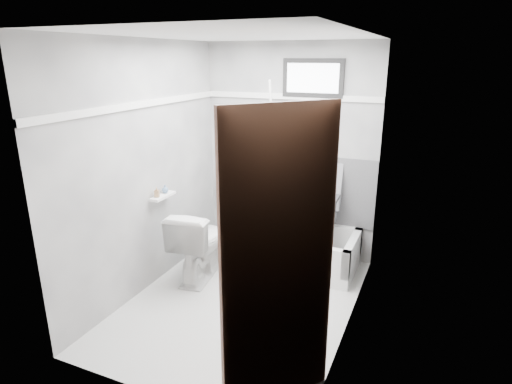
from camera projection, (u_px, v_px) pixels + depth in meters
The scene contains 19 objects.
floor at pixel (241, 302), 4.08m from camera, with size 2.60×2.60×0.00m, color white.
ceiling at pixel (238, 35), 3.35m from camera, with size 2.60×2.60×0.00m, color silver.
wall_back at pixel (289, 152), 4.85m from camera, with size 2.00×0.02×2.40m, color slate.
wall_front at pixel (148, 236), 2.58m from camera, with size 2.00×0.02×2.40m, color slate.
wall_left at pixel (146, 170), 4.10m from camera, with size 0.02×2.60×2.40m, color slate.
wall_right at pixel (356, 195), 3.34m from camera, with size 0.02×2.60×2.40m, color slate.
bathtub at pixel (288, 246), 4.78m from camera, with size 1.50×0.70×0.42m, color white, non-canonical shape.
office_chair at pixel (310, 213), 4.61m from camera, with size 0.59×0.59×1.02m, color slate, non-canonical shape.
toilet at pixel (199, 244), 4.45m from camera, with size 0.43×0.77×0.76m, color white.
door at pixel (303, 298), 2.29m from camera, with size 0.78×0.78×2.00m, color #562E20, non-canonical shape.
window at pixel (313, 78), 4.50m from camera, with size 0.66×0.04×0.40m, color black, non-canonical shape.
backerboard at pixel (309, 188), 4.87m from camera, with size 1.50×0.02×0.78m, color #4C4C4F.
trim_back at pixel (290, 97), 4.66m from camera, with size 2.00×0.02×0.06m, color white.
trim_left at pixel (142, 104), 3.90m from camera, with size 0.02×2.60×0.06m, color white.
pole at pixel (274, 169), 4.72m from camera, with size 0.02×0.02×1.95m, color white.
shelf at pixel (163, 196), 4.29m from camera, with size 0.10×0.32×0.03m, color white.
soap_bottle_a at pixel (157, 192), 4.20m from camera, with size 0.05×0.05×0.10m, color #9E764F.
soap_bottle_b at pixel (165, 189), 4.32m from camera, with size 0.06×0.06×0.08m, color slate.
faucet at pixel (271, 205), 5.10m from camera, with size 0.26×0.10×0.16m, color silver, non-canonical shape.
Camera 1 is at (1.55, -3.22, 2.23)m, focal length 30.00 mm.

